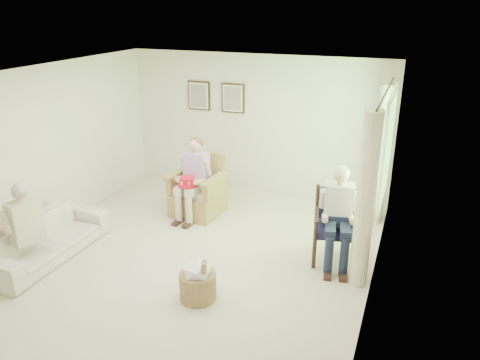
{
  "coord_description": "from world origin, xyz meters",
  "views": [
    {
      "loc": [
        2.8,
        -5.29,
        3.48
      ],
      "look_at": [
        0.52,
        0.59,
        1.05
      ],
      "focal_mm": 35.0,
      "sensor_mm": 36.0,
      "label": 1
    }
  ],
  "objects_px": {
    "wood_armchair": "(339,223)",
    "person_dark": "(338,210)",
    "person_wicker": "(194,173)",
    "hatbox": "(198,280)",
    "person_sofa": "(22,223)",
    "wicker_armchair": "(198,195)",
    "sofa": "(46,239)",
    "red_hat": "(187,182)"
  },
  "relations": [
    {
      "from": "wood_armchair",
      "to": "hatbox",
      "type": "bearing_deg",
      "value": -142.0
    },
    {
      "from": "red_hat",
      "to": "hatbox",
      "type": "distance_m",
      "value": 2.28
    },
    {
      "from": "person_sofa",
      "to": "hatbox",
      "type": "xyz_separation_m",
      "value": [
        2.49,
        0.23,
        -0.44
      ]
    },
    {
      "from": "wood_armchair",
      "to": "person_wicker",
      "type": "relative_size",
      "value": 0.74
    },
    {
      "from": "sofa",
      "to": "person_dark",
      "type": "xyz_separation_m",
      "value": [
        3.9,
        1.34,
        0.53
      ]
    },
    {
      "from": "red_hat",
      "to": "hatbox",
      "type": "bearing_deg",
      "value": -59.91
    },
    {
      "from": "person_wicker",
      "to": "hatbox",
      "type": "height_order",
      "value": "person_wicker"
    },
    {
      "from": "wood_armchair",
      "to": "sofa",
      "type": "height_order",
      "value": "wood_armchair"
    },
    {
      "from": "person_dark",
      "to": "sofa",
      "type": "bearing_deg",
      "value": -172.23
    },
    {
      "from": "person_wicker",
      "to": "person_sofa",
      "type": "height_order",
      "value": "person_wicker"
    },
    {
      "from": "person_dark",
      "to": "person_sofa",
      "type": "bearing_deg",
      "value": -167.67
    },
    {
      "from": "wood_armchair",
      "to": "person_sofa",
      "type": "relative_size",
      "value": 0.81
    },
    {
      "from": "hatbox",
      "to": "person_sofa",
      "type": "bearing_deg",
      "value": -174.82
    },
    {
      "from": "person_dark",
      "to": "person_sofa",
      "type": "xyz_separation_m",
      "value": [
        -3.9,
        -1.7,
        -0.12
      ]
    },
    {
      "from": "person_dark",
      "to": "red_hat",
      "type": "xyz_separation_m",
      "value": [
        -2.54,
        0.46,
        -0.12
      ]
    },
    {
      "from": "sofa",
      "to": "hatbox",
      "type": "relative_size",
      "value": 2.9
    },
    {
      "from": "person_sofa",
      "to": "red_hat",
      "type": "relative_size",
      "value": 3.89
    },
    {
      "from": "person_wicker",
      "to": "wood_armchair",
      "type": "bearing_deg",
      "value": -5.99
    },
    {
      "from": "wicker_armchair",
      "to": "person_sofa",
      "type": "height_order",
      "value": "person_sofa"
    },
    {
      "from": "wicker_armchair",
      "to": "sofa",
      "type": "bearing_deg",
      "value": -117.76
    },
    {
      "from": "sofa",
      "to": "person_wicker",
      "type": "relative_size",
      "value": 1.44
    },
    {
      "from": "wood_armchair",
      "to": "person_dark",
      "type": "bearing_deg",
      "value": -101.23
    },
    {
      "from": "person_dark",
      "to": "red_hat",
      "type": "distance_m",
      "value": 2.58
    },
    {
      "from": "wood_armchair",
      "to": "red_hat",
      "type": "height_order",
      "value": "wood_armchair"
    },
    {
      "from": "red_hat",
      "to": "hatbox",
      "type": "height_order",
      "value": "red_hat"
    },
    {
      "from": "wicker_armchair",
      "to": "hatbox",
      "type": "xyz_separation_m",
      "value": [
        1.1,
        -2.27,
        -0.07
      ]
    },
    {
      "from": "wood_armchair",
      "to": "hatbox",
      "type": "xyz_separation_m",
      "value": [
        -1.41,
        -1.64,
        -0.29
      ]
    },
    {
      "from": "red_hat",
      "to": "hatbox",
      "type": "xyz_separation_m",
      "value": [
        1.12,
        -1.93,
        -0.44
      ]
    },
    {
      "from": "sofa",
      "to": "person_sofa",
      "type": "height_order",
      "value": "person_sofa"
    },
    {
      "from": "sofa",
      "to": "wicker_armchair",
      "type": "bearing_deg",
      "value": -32.95
    },
    {
      "from": "person_wicker",
      "to": "red_hat",
      "type": "height_order",
      "value": "person_wicker"
    },
    {
      "from": "person_wicker",
      "to": "person_dark",
      "type": "distance_m",
      "value": 2.6
    },
    {
      "from": "wicker_armchair",
      "to": "person_wicker",
      "type": "bearing_deg",
      "value": -84.8
    },
    {
      "from": "wood_armchair",
      "to": "red_hat",
      "type": "distance_m",
      "value": 2.56
    },
    {
      "from": "wicker_armchair",
      "to": "person_dark",
      "type": "xyz_separation_m",
      "value": [
        2.51,
        -0.8,
        0.49
      ]
    },
    {
      "from": "wood_armchair",
      "to": "person_sofa",
      "type": "xyz_separation_m",
      "value": [
        -3.9,
        -1.87,
        0.15
      ]
    },
    {
      "from": "hatbox",
      "to": "person_dark",
      "type": "bearing_deg",
      "value": 46.2
    },
    {
      "from": "person_wicker",
      "to": "person_sofa",
      "type": "distance_m",
      "value": 2.74
    },
    {
      "from": "person_sofa",
      "to": "red_hat",
      "type": "bearing_deg",
      "value": 162.67
    },
    {
      "from": "person_sofa",
      "to": "sofa",
      "type": "bearing_deg",
      "value": -165.02
    },
    {
      "from": "wicker_armchair",
      "to": "sofa",
      "type": "xyz_separation_m",
      "value": [
        -1.39,
        -2.14,
        -0.04
      ]
    },
    {
      "from": "person_wicker",
      "to": "red_hat",
      "type": "distance_m",
      "value": 0.22
    }
  ]
}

